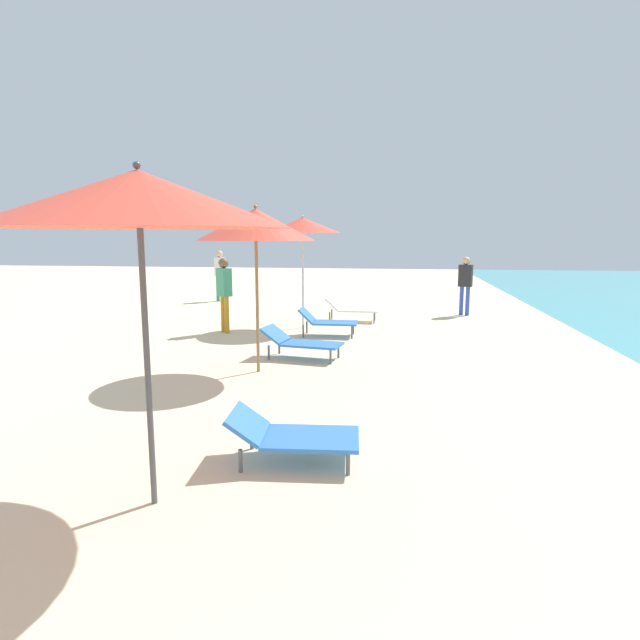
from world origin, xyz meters
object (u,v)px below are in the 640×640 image
object	(u,v)px
person_walking_mid	(465,280)
person_walking_far	(224,287)
umbrella_farthest	(303,226)
person_walking_near	(220,270)
lounger_farthest_inland	(327,321)
umbrella_fourth	(256,225)
lounger_third_shoreside	(292,434)
umbrella_third	(138,199)
lounger_farthest_shoreside	(351,308)
lounger_fourth_shoreside	(301,342)

from	to	relation	value
person_walking_mid	person_walking_far	size ratio (longest dim) A/B	0.96
umbrella_farthest	person_walking_far	size ratio (longest dim) A/B	1.57
person_walking_near	person_walking_far	size ratio (longest dim) A/B	1.00
lounger_farthest_inland	person_walking_mid	distance (m)	4.99
umbrella_fourth	umbrella_farthest	size ratio (longest dim) A/B	1.00
lounger_third_shoreside	umbrella_third	bearing A→B (deg)	-139.54
person_walking_far	umbrella_fourth	bearing A→B (deg)	70.60
lounger_farthest_shoreside	person_walking_mid	xyz separation A→B (m)	(3.05, 1.50, 0.65)
lounger_third_shoreside	umbrella_farthest	bearing A→B (deg)	94.78
person_walking_near	person_walking_far	world-z (taller)	person_walking_near
umbrella_fourth	person_walking_near	distance (m)	9.88
lounger_third_shoreside	lounger_farthest_shoreside	distance (m)	8.69
umbrella_third	person_walking_mid	bearing A→B (deg)	71.17
umbrella_fourth	lounger_fourth_shoreside	xyz separation A→B (m)	(0.52, 1.02, -2.05)
umbrella_farthest	person_walking_near	size ratio (longest dim) A/B	1.57
lounger_third_shoreside	lounger_fourth_shoreside	distance (m)	4.40
lounger_third_shoreside	lounger_fourth_shoreside	xyz separation A→B (m)	(-0.72, 4.34, 0.04)
umbrella_fourth	lounger_farthest_inland	world-z (taller)	umbrella_fourth
lounger_third_shoreside	umbrella_farthest	size ratio (longest dim) A/B	0.49
person_walking_near	umbrella_farthest	bearing A→B (deg)	19.79
lounger_farthest_shoreside	lounger_third_shoreside	bearing A→B (deg)	-89.34
lounger_fourth_shoreside	person_walking_mid	world-z (taller)	person_walking_mid
umbrella_third	lounger_third_shoreside	xyz separation A→B (m)	(0.97, 0.98, -2.19)
lounger_third_shoreside	person_walking_near	size ratio (longest dim) A/B	0.77
umbrella_fourth	person_walking_far	distance (m)	3.94
lounger_fourth_shoreside	umbrella_fourth	bearing A→B (deg)	-107.49
lounger_fourth_shoreside	person_walking_far	xyz separation A→B (m)	(-2.19, 2.29, 0.73)
lounger_third_shoreside	person_walking_mid	bearing A→B (deg)	69.74
lounger_farthest_shoreside	person_walking_mid	size ratio (longest dim) A/B	0.84
person_walking_mid	person_walking_near	bearing A→B (deg)	92.97
umbrella_farthest	lounger_farthest_shoreside	xyz separation A→B (m)	(1.05, 1.14, -2.10)
umbrella_third	lounger_farthest_shoreside	world-z (taller)	umbrella_third
lounger_third_shoreside	lounger_fourth_shoreside	world-z (taller)	lounger_fourth_shoreside
person_walking_mid	lounger_farthest_inland	bearing A→B (deg)	155.30
person_walking_far	person_walking_mid	bearing A→B (deg)	165.54
person_walking_far	lounger_farthest_shoreside	bearing A→B (deg)	171.01
umbrella_third	lounger_fourth_shoreside	bearing A→B (deg)	87.27
person_walking_far	lounger_fourth_shoreside	bearing A→B (deg)	87.53
lounger_farthest_inland	person_walking_far	xyz separation A→B (m)	(-2.36, 0.05, 0.70)
umbrella_fourth	lounger_fourth_shoreside	size ratio (longest dim) A/B	1.78
person_walking_mid	person_walking_far	bearing A→B (deg)	140.22
umbrella_third	person_walking_near	bearing A→B (deg)	106.82
umbrella_fourth	lounger_farthest_shoreside	bearing A→B (deg)	79.14
person_walking_near	person_walking_far	bearing A→B (deg)	2.02
umbrella_third	lounger_fourth_shoreside	world-z (taller)	umbrella_third
lounger_fourth_shoreside	person_walking_near	bearing A→B (deg)	127.69
lounger_third_shoreside	person_walking_near	world-z (taller)	person_walking_near
umbrella_fourth	person_walking_near	size ratio (longest dim) A/B	1.56
umbrella_third	lounger_fourth_shoreside	size ratio (longest dim) A/B	1.82
umbrella_farthest	lounger_farthest_inland	xyz separation A→B (m)	(0.71, -0.96, -2.10)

